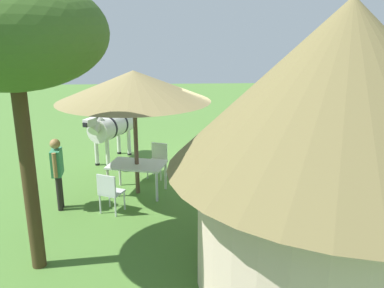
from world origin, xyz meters
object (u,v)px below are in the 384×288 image
Objects in this scene: shade_umbrella at (134,86)px; patio_dining_table at (137,167)px; striped_lounge_chair at (332,179)px; zebra_toward_hut at (111,127)px; patio_chair_east_end at (109,191)px; zebra_by_umbrella at (298,118)px; zebra_nearest_camera at (240,140)px; standing_watcher at (245,117)px; thatched_hut at (339,138)px; guest_beside_umbrella at (57,168)px; patio_chair_near_hut at (158,158)px; acacia_tree_right_background at (12,35)px.

patio_dining_table is (0.00, -0.00, -1.93)m from shade_umbrella.
zebra_toward_hut is (5.69, -2.50, 0.78)m from striped_lounge_chair.
patio_chair_east_end is at bearing 8.68° from striped_lounge_chair.
patio_dining_table is 6.08m from zebra_by_umbrella.
zebra_toward_hut is at bearing 2.27° from zebra_nearest_camera.
striped_lounge_chair is at bearing 158.63° from standing_watcher.
thatched_hut is 7.52m from zebra_toward_hut.
thatched_hut reaches higher than zebra_toward_hut.
patio_chair_east_end is (0.50, 1.07, -2.06)m from shade_umbrella.
thatched_hut is 5.14m from patio_dining_table.
guest_beside_umbrella is 0.91× the size of standing_watcher.
shade_umbrella is 6.27m from zebra_by_umbrella.
thatched_hut is at bearing 143.39° from patio_chair_near_hut.
patio_chair_near_hut is 0.56× the size of guest_beside_umbrella.
thatched_hut is at bearing 131.73° from shade_umbrella.
patio_chair_near_hut is at bearing 91.03° from patio_chair_east_end.
patio_chair_east_end is (0.50, 1.07, -0.13)m from patio_dining_table.
zebra_by_umbrella is (-4.93, -3.53, -1.58)m from shade_umbrella.
zebra_by_umbrella is 1.10× the size of zebra_toward_hut.
zebra_by_umbrella is at bearing -144.38° from shade_umbrella.
guest_beside_umbrella is at bearing -168.88° from patio_chair_east_end.
striped_lounge_chair is 2.48m from zebra_nearest_camera.
zebra_toward_hut is at bearing 103.58° from zebra_by_umbrella.
zebra_nearest_camera is at bearing 121.87° from standing_watcher.
zebra_nearest_camera is (-2.64, -1.06, 0.33)m from patio_dining_table.
zebra_by_umbrella is (-5.43, -4.61, 0.48)m from patio_chair_east_end.
thatched_hut reaches higher than patio_chair_east_end.
zebra_toward_hut is (-0.69, -3.30, 0.07)m from guest_beside_umbrella.
zebra_by_umbrella reaches higher than striped_lounge_chair.
shade_umbrella reaches higher than guest_beside_umbrella.
shade_umbrella reaches higher than patio_chair_near_hut.
shade_umbrella reaches higher than patio_chair_east_end.
zebra_nearest_camera is 0.97× the size of zebra_by_umbrella.
shade_umbrella is at bearing 46.11° from zebra_nearest_camera.
shade_umbrella is 1.69× the size of zebra_toward_hut.
acacia_tree_right_background reaches higher than patio_dining_table.
striped_lounge_chair is 0.18× the size of acacia_tree_right_background.
patio_chair_near_hut is at bearing -53.73° from guest_beside_umbrella.
zebra_toward_hut is at bearing -69.52° from patio_dining_table.
patio_chair_east_end is 7.14m from zebra_by_umbrella.
standing_watcher is 0.85× the size of zebra_toward_hut.
patio_dining_table is 0.84× the size of standing_watcher.
thatched_hut is 7.48m from zebra_by_umbrella.
thatched_hut is 5.52× the size of patio_chair_near_hut.
zebra_by_umbrella is 5.95m from zebra_toward_hut.
standing_watcher reaches higher than patio_chair_east_end.
striped_lounge_chair is (-4.76, 0.00, -2.33)m from shade_umbrella.
guest_beside_umbrella reaches higher than patio_chair_east_end.
patio_dining_table is at bearing 92.59° from standing_watcher.
thatched_hut is at bearing 170.26° from zebra_by_umbrella.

